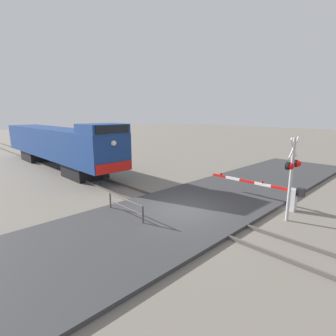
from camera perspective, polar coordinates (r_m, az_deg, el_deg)
The scene contains 8 objects.
ground_plane at distance 13.08m, azimuth 3.14°, elevation -9.80°, with size 160.00×160.00×0.00m, color slate.
rail_track_left at distance 12.57m, azimuth 0.89°, elevation -10.35°, with size 0.08×80.00×0.15m, color #59544C.
rail_track_right at distance 13.56m, azimuth 5.21°, elevation -8.69°, with size 0.08×80.00×0.15m, color #59544C.
road_surface at distance 13.06m, azimuth 3.14°, elevation -9.48°, with size 36.00×6.32×0.16m, color #38383A.
locomotive at distance 25.12m, azimuth -23.26°, elevation 4.89°, with size 2.83×18.96×4.16m.
crossing_signal at distance 12.68m, azimuth 25.72°, elevation -0.48°, with size 1.18×0.33×3.86m.
crossing_gate at distance 14.72m, azimuth 23.47°, elevation -5.09°, with size 0.36×5.41×1.26m.
guard_railing at distance 12.39m, azimuth -9.40°, elevation -8.16°, with size 0.08×2.68×0.95m.
Camera 1 is at (-8.99, -8.17, 4.87)m, focal length 27.60 mm.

